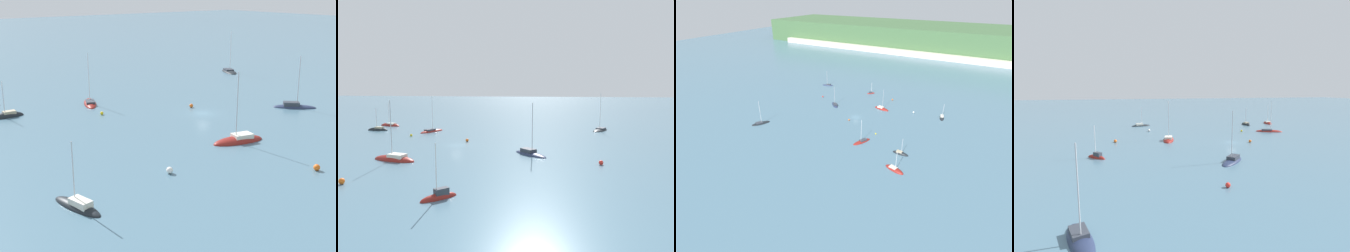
# 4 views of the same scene
# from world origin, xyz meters

# --- Properties ---
(ground_plane) EXTENTS (600.00, 600.00, 0.00)m
(ground_plane) POSITION_xyz_m (0.00, 0.00, 0.00)
(ground_plane) COLOR slate
(sailboat_0) EXTENTS (5.83, 9.11, 11.17)m
(sailboat_0) POSITION_xyz_m (13.63, -19.91, 0.08)
(sailboat_0) COLOR maroon
(sailboat_0) RESTS_ON ground_plane
(sailboat_1) EXTENTS (8.16, 4.68, 8.86)m
(sailboat_1) POSITION_xyz_m (32.56, -31.18, 0.06)
(sailboat_1) COLOR maroon
(sailboat_1) RESTS_ON ground_plane
(sailboat_2) EXTENTS (7.94, 7.84, 10.98)m
(sailboat_2) POSITION_xyz_m (-17.53, 7.79, 0.14)
(sailboat_2) COLOR #232D4C
(sailboat_2) RESTS_ON ground_plane
(sailboat_3) EXTENTS (4.35, 4.43, 7.68)m
(sailboat_3) POSITION_xyz_m (-8.17, 34.71, 0.16)
(sailboat_3) COLOR maroon
(sailboat_3) RESTS_ON ground_plane
(sailboat_5) EXTENTS (9.20, 4.86, 12.06)m
(sailboat_5) POSITION_xyz_m (7.01, 16.24, 0.10)
(sailboat_5) COLOR maroon
(sailboat_5) RESTS_ON ground_plane
(sailboat_6) EXTENTS (6.42, 2.13, 7.78)m
(sailboat_6) POSITION_xyz_m (30.86, -20.24, 0.08)
(sailboat_6) COLOR black
(sailboat_6) RESTS_ON ground_plane
(sailboat_8) EXTENTS (6.71, 9.30, 11.98)m
(sailboat_8) POSITION_xyz_m (-36.19, -29.57, 0.09)
(sailboat_8) COLOR black
(sailboat_8) RESTS_ON ground_plane
(mooring_buoy_0) EXTENTS (0.79, 0.79, 0.79)m
(mooring_buoy_0) POSITION_xyz_m (-30.34, 14.32, 0.40)
(mooring_buoy_0) COLOR red
(mooring_buoy_0) RESTS_ON ground_plane
(mooring_buoy_1) EXTENTS (0.63, 0.63, 0.63)m
(mooring_buoy_1) POSITION_xyz_m (15.97, -10.94, 0.32)
(mooring_buoy_1) COLOR yellow
(mooring_buoy_1) RESTS_ON ground_plane
(mooring_buoy_3) EXTENTS (0.76, 0.76, 0.76)m
(mooring_buoy_3) POSITION_xyz_m (-1.18, -4.93, 0.38)
(mooring_buoy_3) COLOR orange
(mooring_buoy_3) RESTS_ON ground_plane
(mooring_buoy_4) EXTENTS (0.87, 0.87, 0.87)m
(mooring_buoy_4) POSITION_xyz_m (7.44, 30.97, 0.44)
(mooring_buoy_4) COLOR orange
(mooring_buoy_4) RESTS_ON ground_plane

